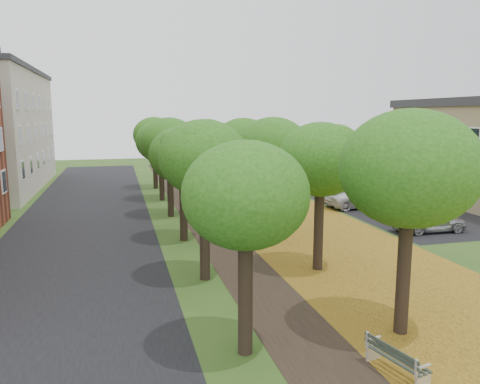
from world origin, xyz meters
TOP-DOWN VIEW (x-y plane):
  - ground at (0.00, 0.00)m, footprint 120.00×120.00m
  - street_asphalt at (-7.50, 15.00)m, footprint 8.00×70.00m
  - footpath at (0.00, 15.00)m, footprint 3.20×70.00m
  - leaf_verge at (5.00, 15.00)m, footprint 7.50×70.00m
  - parking_lot at (13.50, 16.00)m, footprint 9.00×16.00m
  - tree_row_west at (-2.20, 15.00)m, footprint 3.58×33.58m
  - tree_row_east at (2.60, 15.00)m, footprint 3.58×33.58m
  - bench at (1.12, -2.01)m, footprint 0.91×1.82m
  - car_silver at (11.17, 10.33)m, footprint 4.08×1.73m
  - car_red at (12.24, 13.18)m, footprint 4.49×2.24m
  - car_grey at (11.00, 17.12)m, footprint 4.78×3.25m
  - car_white at (11.00, 17.66)m, footprint 5.23×2.66m

SIDE VIEW (x-z plane):
  - ground at x=0.00m, z-range 0.00..0.00m
  - street_asphalt at x=-7.50m, z-range 0.00..0.01m
  - parking_lot at x=13.50m, z-range 0.00..0.01m
  - footpath at x=0.00m, z-range 0.00..0.01m
  - leaf_verge at x=5.00m, z-range 0.00..0.01m
  - bench at x=1.12m, z-range 0.02..0.84m
  - car_grey at x=11.00m, z-range 0.00..1.29m
  - car_silver at x=11.17m, z-range 0.00..1.38m
  - car_white at x=11.00m, z-range 0.00..1.42m
  - car_red at x=12.24m, z-range 0.00..1.42m
  - tree_row_west at x=-2.20m, z-range 1.52..7.70m
  - tree_row_east at x=2.60m, z-range 1.52..7.70m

